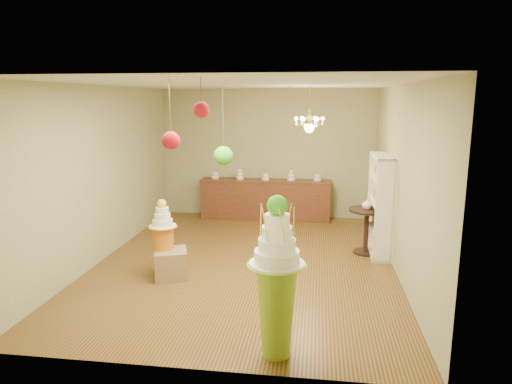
# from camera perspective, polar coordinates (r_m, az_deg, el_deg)

# --- Properties ---
(floor) EXTENTS (6.50, 6.50, 0.00)m
(floor) POSITION_cam_1_polar(r_m,az_deg,el_deg) (8.00, -1.30, -8.69)
(floor) COLOR brown
(floor) RESTS_ON ground
(ceiling) EXTENTS (6.50, 6.50, 0.00)m
(ceiling) POSITION_cam_1_polar(r_m,az_deg,el_deg) (7.51, -1.41, 13.31)
(ceiling) COLOR silver
(ceiling) RESTS_ON ground
(wall_back) EXTENTS (5.00, 0.04, 3.00)m
(wall_back) POSITION_cam_1_polar(r_m,az_deg,el_deg) (10.81, 1.38, 4.80)
(wall_back) COLOR tan
(wall_back) RESTS_ON ground
(wall_front) EXTENTS (5.00, 0.04, 3.00)m
(wall_front) POSITION_cam_1_polar(r_m,az_deg,el_deg) (4.51, -7.91, -4.87)
(wall_front) COLOR tan
(wall_front) RESTS_ON ground
(wall_left) EXTENTS (0.04, 6.50, 3.00)m
(wall_left) POSITION_cam_1_polar(r_m,az_deg,el_deg) (8.38, -18.50, 2.24)
(wall_left) COLOR tan
(wall_left) RESTS_ON ground
(wall_right) EXTENTS (0.04, 6.50, 3.00)m
(wall_right) POSITION_cam_1_polar(r_m,az_deg,el_deg) (7.64, 17.52, 1.45)
(wall_right) COLOR tan
(wall_right) RESTS_ON ground
(pedestal_green) EXTENTS (0.61, 0.61, 1.80)m
(pedestal_green) POSITION_cam_1_polar(r_m,az_deg,el_deg) (5.00, 2.58, -12.02)
(pedestal_green) COLOR #96BA29
(pedestal_green) RESTS_ON floor
(pedestal_orange) EXTENTS (0.52, 0.52, 1.25)m
(pedestal_orange) POSITION_cam_1_polar(r_m,az_deg,el_deg) (7.37, -11.50, -6.43)
(pedestal_orange) COLOR orange
(pedestal_orange) RESTS_ON floor
(burlap_riser) EXTENTS (0.63, 0.63, 0.45)m
(burlap_riser) POSITION_cam_1_polar(r_m,az_deg,el_deg) (7.38, -10.58, -8.82)
(burlap_riser) COLOR olive
(burlap_riser) RESTS_ON floor
(sideboard) EXTENTS (3.04, 0.54, 1.16)m
(sideboard) POSITION_cam_1_polar(r_m,az_deg,el_deg) (10.70, 1.18, -0.82)
(sideboard) COLOR #562D1B
(sideboard) RESTS_ON floor
(shelving_unit) EXTENTS (0.33, 1.20, 1.80)m
(shelving_unit) POSITION_cam_1_polar(r_m,az_deg,el_deg) (8.50, 15.32, -1.55)
(shelving_unit) COLOR #F0E2CF
(shelving_unit) RESTS_ON floor
(round_table) EXTENTS (0.75, 0.75, 0.83)m
(round_table) POSITION_cam_1_polar(r_m,az_deg,el_deg) (8.50, 13.65, -4.02)
(round_table) COLOR black
(round_table) RESTS_ON floor
(vase) EXTENTS (0.20, 0.20, 0.20)m
(vase) POSITION_cam_1_polar(r_m,az_deg,el_deg) (8.40, 13.77, -1.43)
(vase) COLOR #F0E2CF
(vase) RESTS_ON round_table
(pom_red_left) EXTENTS (0.21, 0.21, 0.81)m
(pom_red_left) POSITION_cam_1_polar(r_m,az_deg,el_deg) (5.41, -10.59, 6.38)
(pom_red_left) COLOR #433930
(pom_red_left) RESTS_ON ceiling
(pom_green_mid) EXTENTS (0.27, 0.27, 1.16)m
(pom_green_mid) POSITION_cam_1_polar(r_m,az_deg,el_deg) (6.49, -4.09, 4.56)
(pom_green_mid) COLOR #433930
(pom_green_mid) RESTS_ON ceiling
(pom_red_right) EXTENTS (0.17, 0.17, 0.43)m
(pom_red_right) POSITION_cam_1_polar(r_m,az_deg,el_deg) (4.98, -6.84, 10.17)
(pom_red_right) COLOR #433930
(pom_red_right) RESTS_ON ceiling
(chandelier) EXTENTS (0.62, 0.62, 0.85)m
(chandelier) POSITION_cam_1_polar(r_m,az_deg,el_deg) (8.47, 6.68, 8.31)
(chandelier) COLOR gold
(chandelier) RESTS_ON ceiling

